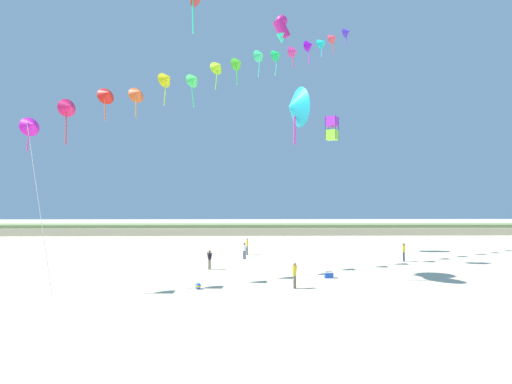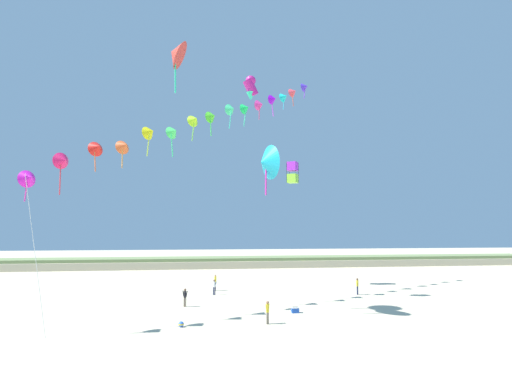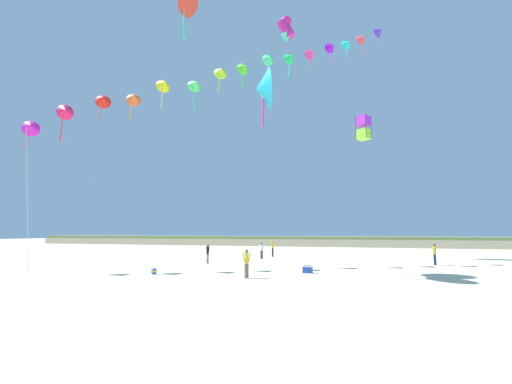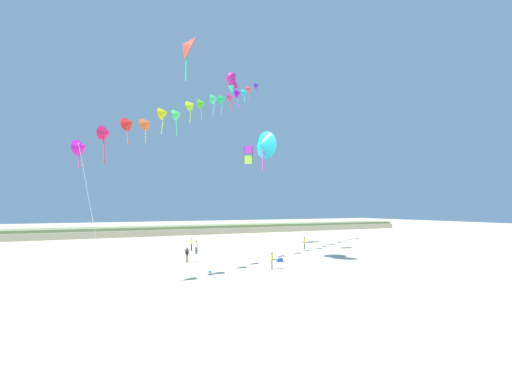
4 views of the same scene
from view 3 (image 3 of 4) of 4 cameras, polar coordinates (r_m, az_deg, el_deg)
The scene contains 14 objects.
ground_plane at distance 13.95m, azimuth -12.57°, elevation -16.66°, with size 240.00×240.00×0.00m, color beige.
dune_ridge at distance 62.24m, azimuth 11.47°, elevation -8.05°, with size 120.00×8.02×1.72m.
person_near_left at distance 32.05m, azimuth 0.95°, elevation -9.53°, with size 0.53×0.21×1.51m.
person_near_right at distance 27.57m, azimuth -8.05°, elevation -9.94°, with size 0.47×0.37×1.50m.
person_mid_center at distance 34.91m, azimuth 2.80°, elevation -9.13°, with size 0.23×0.59×1.69m.
person_far_left at distance 18.81m, azimuth -1.59°, elevation -11.48°, with size 0.37×0.48×1.53m.
person_far_right at distance 29.29m, azimuth 27.61°, elevation -8.93°, with size 0.41×0.49×1.61m.
kite_banner_string at distance 32.26m, azimuth -1.75°, elevation 20.03°, with size 24.94×22.31×25.00m.
large_kite_low_lead at distance 33.36m, azimuth 5.03°, elevation 25.49°, with size 1.83×1.45×2.44m.
large_kite_mid_trail at distance 31.24m, azimuth -11.85°, elevation 28.82°, with size 1.93×2.57×4.50m.
large_kite_high_solo at distance 22.66m, azimuth 1.20°, elevation 16.77°, with size 1.86×2.85×3.87m.
large_kite_outer_drift at distance 37.81m, azimuth 17.48°, elevation 10.17°, with size 1.58×1.58×2.49m.
beach_cooler at distance 21.44m, azimuth 8.60°, elevation -12.62°, with size 0.58×0.41×0.46m.
beach_ball at distance 21.44m, azimuth -16.68°, elevation -12.51°, with size 0.36×0.36×0.36m.
Camera 3 is at (6.85, -11.91, 2.44)m, focal length 24.00 mm.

